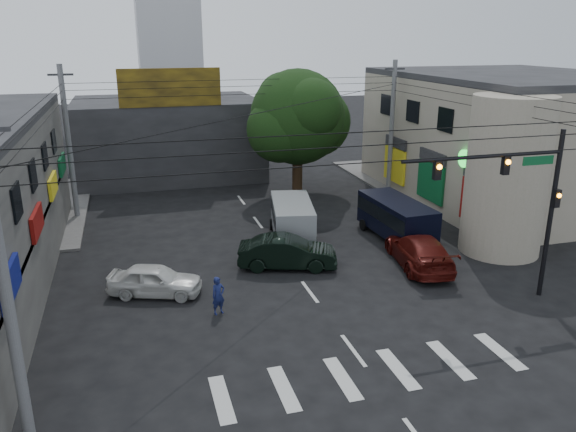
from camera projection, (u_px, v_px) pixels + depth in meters
name	position (u px, v px, depth m)	size (l,w,h in m)	color
ground	(325.00, 313.00, 22.79)	(160.00, 160.00, 0.00)	black
sidewalk_far_right	(464.00, 178.00, 43.97)	(16.00, 16.00, 0.15)	#514F4C
building_right	(511.00, 139.00, 38.19)	(14.00, 18.00, 8.00)	gray
corner_column	(506.00, 176.00, 28.11)	(4.00, 4.00, 8.00)	gray
building_far	(168.00, 137.00, 44.59)	(14.00, 10.00, 6.00)	#232326
billboard	(170.00, 87.00, 38.79)	(7.00, 0.30, 2.60)	olive
street_tree	(298.00, 117.00, 37.71)	(6.40, 6.40, 8.70)	black
traffic_gantry	(520.00, 190.00, 22.45)	(7.10, 0.35, 7.20)	black
utility_pole_near_left	(4.00, 284.00, 14.49)	(0.32, 0.32, 9.20)	#59595B
utility_pole_far_left	(69.00, 144.00, 33.24)	(0.32, 0.32, 9.20)	#59595B
utility_pole_far_right	(392.00, 128.00, 38.77)	(0.32, 0.32, 9.20)	#59595B
dark_sedan	(288.00, 252.00, 27.00)	(4.99, 2.95, 1.55)	black
white_compact	(155.00, 280.00, 24.17)	(4.31, 2.86, 1.36)	silver
maroon_sedan	(419.00, 251.00, 27.21)	(3.03, 5.67, 1.56)	#470E0A
silver_minivan	(292.00, 221.00, 30.71)	(3.01, 5.25, 2.12)	#9EA1A6
navy_van	(396.00, 220.00, 30.72)	(2.32, 5.57, 2.19)	black
traffic_officer	(218.00, 296.00, 22.48)	(0.68, 0.56, 1.58)	#151D4C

